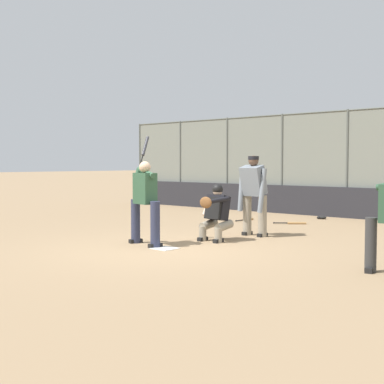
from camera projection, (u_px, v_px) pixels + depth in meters
name	position (u px, v px, depth m)	size (l,w,h in m)	color
ground_plane	(165.00, 249.00, 10.31)	(160.00, 160.00, 0.00)	#9E7F5B
home_plate_marker	(165.00, 248.00, 10.31)	(0.43, 0.43, 0.01)	white
backstop_fence	(347.00, 161.00, 16.10)	(18.36, 0.08, 3.26)	#515651
padding_wall	(345.00, 203.00, 16.10)	(17.91, 0.18, 0.92)	#28282D
batter_at_plate	(145.00, 200.00, 10.72)	(0.95, 0.78, 2.22)	#2D334C
catcher_behind_plate	(215.00, 211.00, 11.32)	(0.64, 0.74, 1.21)	gray
umpire_home	(254.00, 193.00, 12.04)	(0.74, 0.45, 1.82)	gray
spare_bat_near_backstop	(224.00, 215.00, 16.55)	(0.62, 0.71, 0.07)	black
spare_bat_by_padding	(294.00, 223.00, 14.43)	(0.72, 0.59, 0.07)	black
spare_bat_third_base_side	(247.00, 219.00, 15.31)	(0.08, 0.80, 0.07)	black
fielding_glove_on_dirt	(322.00, 217.00, 15.74)	(0.27, 0.21, 0.10)	black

